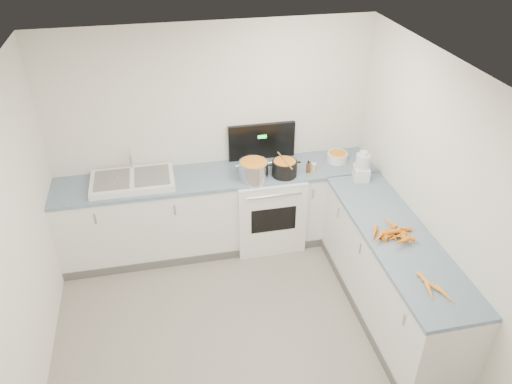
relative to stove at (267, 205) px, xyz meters
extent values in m
cube|color=white|center=(-0.55, 0.01, -0.02)|extent=(3.50, 0.60, 0.90)
cube|color=#708A9F|center=(-0.55, 0.01, 0.45)|extent=(3.50, 0.62, 0.04)
cube|color=white|center=(0.90, -1.39, -0.02)|extent=(0.60, 2.20, 0.90)
cube|color=#708A9F|center=(0.90, -1.39, 0.45)|extent=(0.62, 2.20, 0.04)
cube|color=white|center=(0.00, -0.01, -0.02)|extent=(0.76, 0.65, 0.90)
cube|color=black|center=(0.00, 0.29, 0.68)|extent=(0.76, 0.05, 0.42)
cube|color=white|center=(-1.45, 0.01, 0.50)|extent=(0.86, 0.52, 0.07)
cube|color=slate|center=(-1.65, 0.01, 0.54)|extent=(0.36, 0.42, 0.01)
cube|color=slate|center=(-1.25, 0.01, 0.54)|extent=(0.36, 0.42, 0.01)
cylinder|color=silver|center=(-1.45, 0.23, 0.66)|extent=(0.03, 0.03, 0.24)
cylinder|color=silver|center=(-0.19, -0.15, 0.56)|extent=(0.39, 0.39, 0.23)
cylinder|color=black|center=(0.16, -0.15, 0.54)|extent=(0.30, 0.30, 0.19)
cylinder|color=#AD7A47|center=(0.16, -0.15, 0.65)|extent=(0.07, 0.39, 0.02)
cylinder|color=white|center=(0.82, 0.03, 0.52)|extent=(0.23, 0.23, 0.10)
cylinder|color=#593319|center=(0.43, -0.14, 0.52)|extent=(0.05, 0.05, 0.12)
cylinder|color=#E5B266|center=(0.49, -0.14, 0.51)|extent=(0.05, 0.05, 0.09)
cube|color=white|center=(0.94, -0.39, 0.54)|extent=(0.20, 0.23, 0.14)
cylinder|color=silver|center=(0.94, -0.39, 0.68)|extent=(0.15, 0.15, 0.15)
cylinder|color=white|center=(0.94, -0.39, 0.77)|extent=(0.09, 0.09, 0.04)
cone|color=orange|center=(0.84, -1.40, 0.49)|extent=(0.05, 0.17, 0.04)
cone|color=orange|center=(0.96, -1.33, 0.49)|extent=(0.17, 0.10, 0.05)
cone|color=orange|center=(0.86, -1.44, 0.49)|extent=(0.19, 0.09, 0.05)
cone|color=orange|center=(0.68, -1.35, 0.49)|extent=(0.13, 0.18, 0.05)
cone|color=orange|center=(0.90, -1.36, 0.49)|extent=(0.18, 0.08, 0.04)
cone|color=orange|center=(0.79, -1.39, 0.49)|extent=(0.17, 0.16, 0.05)
cone|color=orange|center=(0.88, -1.38, 0.49)|extent=(0.20, 0.14, 0.05)
cone|color=orange|center=(0.82, -1.40, 0.49)|extent=(0.17, 0.13, 0.05)
cone|color=orange|center=(0.79, -1.39, 0.49)|extent=(0.19, 0.07, 0.05)
cone|color=orange|center=(0.92, -1.43, 0.49)|extent=(0.11, 0.17, 0.05)
cone|color=orange|center=(0.85, -1.26, 0.53)|extent=(0.10, 0.20, 0.04)
cone|color=orange|center=(0.83, -1.40, 0.51)|extent=(0.20, 0.06, 0.05)
cone|color=orange|center=(0.91, -1.47, 0.51)|extent=(0.06, 0.22, 0.04)
cone|color=orange|center=(0.68, -1.44, 0.52)|extent=(0.17, 0.16, 0.05)
cone|color=orange|center=(0.82, -1.40, 0.52)|extent=(0.16, 0.06, 0.05)
cone|color=orange|center=(0.91, -1.49, 0.51)|extent=(0.18, 0.12, 0.04)
cone|color=orange|center=(0.84, -1.54, 0.52)|extent=(0.17, 0.09, 0.05)
cone|color=orange|center=(0.90, -2.18, 0.49)|extent=(0.08, 0.20, 0.04)
cone|color=orange|center=(0.81, -2.12, 0.49)|extent=(0.08, 0.18, 0.04)
cone|color=orange|center=(0.85, -2.06, 0.49)|extent=(0.09, 0.17, 0.04)
cone|color=orange|center=(0.84, -2.00, 0.49)|extent=(0.08, 0.19, 0.04)
cube|color=tan|center=(-1.75, -0.03, 0.54)|extent=(0.03, 0.01, 0.00)
cube|color=tan|center=(-1.60, 0.05, 0.55)|extent=(0.04, 0.05, 0.00)
cube|color=tan|center=(-1.63, -0.09, 0.54)|extent=(0.03, 0.04, 0.00)
cube|color=tan|center=(-1.67, 0.00, 0.55)|extent=(0.02, 0.05, 0.00)
cube|color=tan|center=(-1.67, 0.08, 0.55)|extent=(0.03, 0.03, 0.00)
cube|color=tan|center=(-1.55, 0.07, 0.54)|extent=(0.03, 0.03, 0.00)
cube|color=tan|center=(-1.68, -0.03, 0.54)|extent=(0.03, 0.03, 0.00)
cube|color=tan|center=(-1.75, 0.08, 0.54)|extent=(0.03, 0.04, 0.00)
cube|color=tan|center=(-1.66, 0.07, 0.54)|extent=(0.02, 0.04, 0.00)
cube|color=tan|center=(-1.57, -0.10, 0.54)|extent=(0.03, 0.01, 0.00)
cube|color=tan|center=(-1.72, -0.02, 0.55)|extent=(0.03, 0.02, 0.00)
cube|color=tan|center=(-1.68, 0.06, 0.55)|extent=(0.03, 0.05, 0.00)
cube|color=tan|center=(-1.62, 0.14, 0.54)|extent=(0.04, 0.01, 0.00)
cube|color=tan|center=(-1.63, -0.04, 0.54)|extent=(0.02, 0.04, 0.00)
camera|label=1|loc=(-1.11, -4.64, 3.21)|focal=35.00mm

